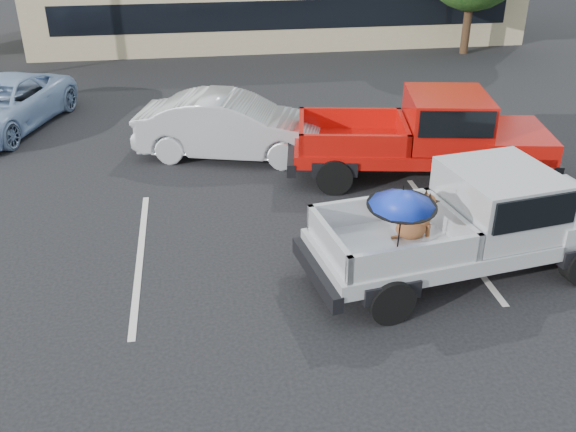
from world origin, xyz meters
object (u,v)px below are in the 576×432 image
at_px(red_pickup, 437,133).
at_px(blue_suv, 1,105).
at_px(silver_pickup, 485,217).
at_px(silver_sedan, 232,126).

relative_size(red_pickup, blue_suv, 1.26).
distance_m(silver_pickup, blue_suv, 13.39).
relative_size(silver_pickup, blue_suv, 1.20).
height_order(silver_pickup, blue_suv, silver_pickup).
bearing_deg(blue_suv, silver_pickup, -22.80).
height_order(silver_pickup, silver_sedan, silver_pickup).
height_order(silver_pickup, red_pickup, silver_pickup).
relative_size(silver_sedan, blue_suv, 0.95).
distance_m(silver_sedan, blue_suv, 6.78).
relative_size(silver_pickup, silver_sedan, 1.26).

